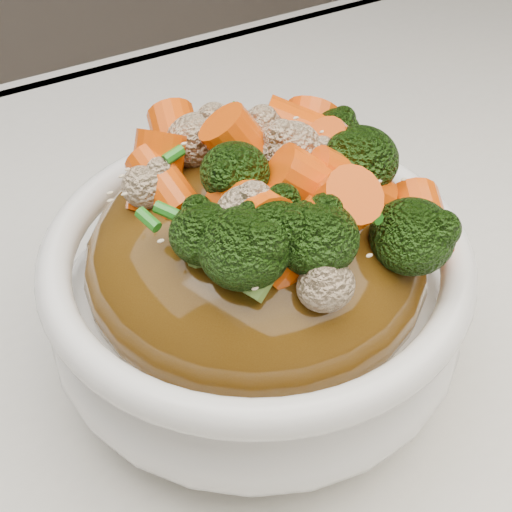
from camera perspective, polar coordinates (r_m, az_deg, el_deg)
tablecloth at (r=0.44m, az=8.79°, el=-11.67°), size 1.20×0.80×0.04m
bowl at (r=0.40m, az=0.00°, el=-3.31°), size 0.25×0.25×0.08m
sauce_base at (r=0.38m, az=0.00°, el=-0.32°), size 0.20×0.20×0.09m
carrots at (r=0.34m, az=0.00°, el=7.07°), size 0.20×0.20×0.05m
broccoli at (r=0.34m, az=0.00°, el=6.94°), size 0.20×0.20×0.04m
cauliflower at (r=0.35m, az=0.00°, el=6.68°), size 0.20×0.20×0.03m
scallions at (r=0.34m, az=0.00°, el=7.21°), size 0.15×0.15×0.02m
sesame_seeds at (r=0.34m, az=-0.00°, el=7.21°), size 0.18×0.18×0.01m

